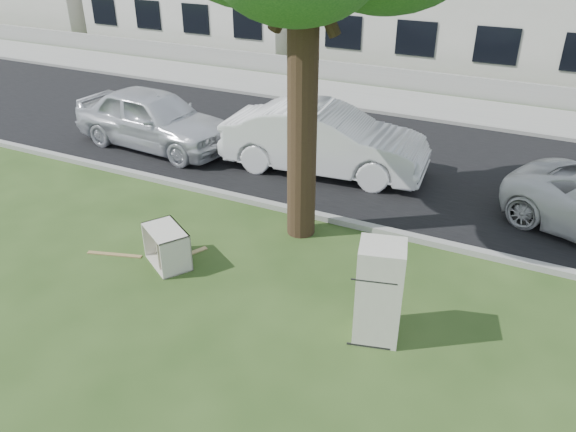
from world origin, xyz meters
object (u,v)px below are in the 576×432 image
at_px(fridge, 379,292).
at_px(cabinet, 167,246).
at_px(car_left, 154,118).
at_px(car_center, 324,139).

distance_m(fridge, cabinet, 3.96).
bearing_deg(cabinet, car_left, 161.25).
bearing_deg(car_center, cabinet, 164.68).
xyz_separation_m(fridge, car_center, (-3.06, 5.24, 0.02)).
bearing_deg(fridge, car_left, 133.80).
xyz_separation_m(fridge, cabinet, (-3.93, 0.23, -0.43)).
bearing_deg(car_center, car_left, 90.47).
bearing_deg(cabinet, fridge, 28.16).
xyz_separation_m(fridge, car_left, (-7.70, 4.76, -0.01)).
relative_size(fridge, cabinet, 1.74).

